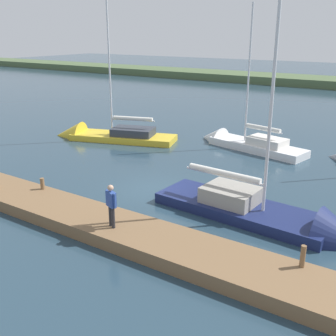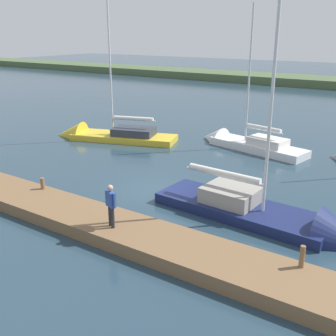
% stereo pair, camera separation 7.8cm
% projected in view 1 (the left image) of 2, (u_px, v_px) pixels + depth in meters
% --- Properties ---
extents(ground_plane, '(200.00, 200.00, 0.00)m').
position_uv_depth(ground_plane, '(153.00, 190.00, 21.35)').
color(ground_plane, '#263D4C').
extents(dock_pier, '(25.30, 2.48, 0.55)m').
position_uv_depth(dock_pier, '(87.00, 219.00, 17.39)').
color(dock_pier, brown).
rests_on(dock_pier, ground_plane).
extents(mooring_post_near, '(0.17, 0.17, 0.78)m').
position_uv_depth(mooring_post_near, '(303.00, 256.00, 13.26)').
color(mooring_post_near, brown).
rests_on(mooring_post_near, dock_pier).
extents(mooring_post_far, '(0.20, 0.20, 0.57)m').
position_uv_depth(mooring_post_far, '(42.00, 184.00, 19.88)').
color(mooring_post_far, brown).
rests_on(mooring_post_far, dock_pier).
extents(sailboat_inner_slip, '(8.62, 3.66, 10.58)m').
position_uv_depth(sailboat_inner_slip, '(242.00, 144.00, 29.13)').
color(sailboat_inner_slip, white).
rests_on(sailboat_inner_slip, ground_plane).
extents(sailboat_far_right, '(9.86, 3.16, 10.55)m').
position_uv_depth(sailboat_far_right, '(277.00, 223.00, 17.44)').
color(sailboat_far_right, navy).
rests_on(sailboat_far_right, ground_plane).
extents(sailboat_outer_mooring, '(9.88, 5.27, 11.35)m').
position_uv_depth(sailboat_outer_mooring, '(103.00, 137.00, 31.38)').
color(sailboat_outer_mooring, gold).
rests_on(sailboat_outer_mooring, ground_plane).
extents(person_on_dock, '(0.63, 0.38, 1.78)m').
position_uv_depth(person_on_dock, '(111.00, 203.00, 15.79)').
color(person_on_dock, '#28282D').
rests_on(person_on_dock, dock_pier).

